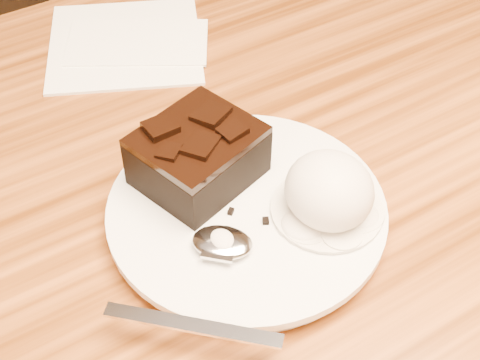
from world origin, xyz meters
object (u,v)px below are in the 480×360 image
plate (247,214)px  napkin (125,42)px  brownie (198,158)px  ice_cream_scoop (329,190)px  spoon (222,244)px

plate → napkin: bearing=85.3°
brownie → napkin: bearing=80.5°
ice_cream_scoop → plate: bearing=143.3°
plate → brownie: brownie is taller
plate → ice_cream_scoop: (0.05, -0.04, 0.03)m
brownie → spoon: size_ratio=0.50×
ice_cream_scoop → spoon: bearing=172.6°
spoon → napkin: bearing=32.7°
ice_cream_scoop → brownie: bearing=127.6°
plate → ice_cream_scoop: size_ratio=3.11×
plate → napkin: 0.28m
brownie → plate: bearing=-72.0°
plate → spoon: (-0.04, -0.03, 0.01)m
spoon → napkin: 0.31m
plate → napkin: size_ratio=1.42×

